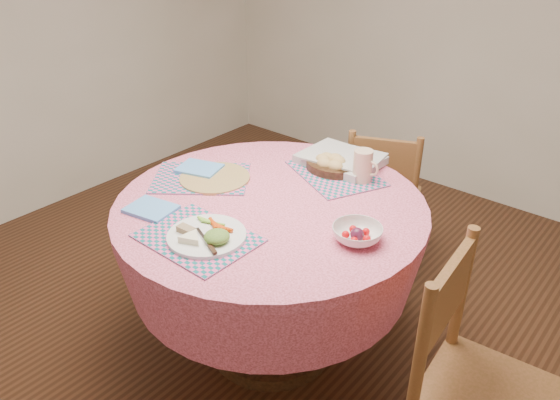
{
  "coord_description": "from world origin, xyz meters",
  "views": [
    {
      "loc": [
        1.23,
        -1.41,
        1.8
      ],
      "look_at": [
        0.05,
        0.0,
        0.78
      ],
      "focal_mm": 35.0,
      "sensor_mm": 36.0,
      "label": 1
    }
  ],
  "objects_px": {
    "bread_bowl": "(330,163)",
    "fruit_bowl": "(357,234)",
    "dinner_plate": "(207,235)",
    "dining_table": "(271,244)",
    "chair_back": "(381,198)",
    "wicker_trivet": "(215,178)",
    "latte_mug": "(363,166)",
    "chair_right": "(474,384)"
  },
  "relations": [
    {
      "from": "dining_table",
      "to": "chair_back",
      "type": "height_order",
      "value": "chair_back"
    },
    {
      "from": "wicker_trivet",
      "to": "bread_bowl",
      "type": "distance_m",
      "value": 0.51
    },
    {
      "from": "dining_table",
      "to": "bread_bowl",
      "type": "bearing_deg",
      "value": 87.54
    },
    {
      "from": "chair_back",
      "to": "wicker_trivet",
      "type": "height_order",
      "value": "chair_back"
    },
    {
      "from": "dinner_plate",
      "to": "fruit_bowl",
      "type": "bearing_deg",
      "value": 39.72
    },
    {
      "from": "chair_back",
      "to": "fruit_bowl",
      "type": "distance_m",
      "value": 0.98
    },
    {
      "from": "chair_right",
      "to": "chair_back",
      "type": "xyz_separation_m",
      "value": [
        -0.88,
        0.94,
        -0.04
      ]
    },
    {
      "from": "chair_back",
      "to": "dinner_plate",
      "type": "relative_size",
      "value": 2.99
    },
    {
      "from": "bread_bowl",
      "to": "fruit_bowl",
      "type": "bearing_deg",
      "value": -44.97
    },
    {
      "from": "chair_back",
      "to": "dinner_plate",
      "type": "xyz_separation_m",
      "value": [
        -0.03,
        -1.18,
        0.33
      ]
    },
    {
      "from": "dinner_plate",
      "to": "bread_bowl",
      "type": "height_order",
      "value": "bread_bowl"
    },
    {
      "from": "dining_table",
      "to": "latte_mug",
      "type": "xyz_separation_m",
      "value": [
        0.18,
        0.39,
        0.27
      ]
    },
    {
      "from": "chair_right",
      "to": "latte_mug",
      "type": "xyz_separation_m",
      "value": [
        -0.74,
        0.49,
        0.35
      ]
    },
    {
      "from": "wicker_trivet",
      "to": "latte_mug",
      "type": "distance_m",
      "value": 0.63
    },
    {
      "from": "chair_back",
      "to": "bread_bowl",
      "type": "bearing_deg",
      "value": 62.78
    },
    {
      "from": "dining_table",
      "to": "wicker_trivet",
      "type": "bearing_deg",
      "value": 179.36
    },
    {
      "from": "dining_table",
      "to": "fruit_bowl",
      "type": "bearing_deg",
      "value": -1.49
    },
    {
      "from": "wicker_trivet",
      "to": "fruit_bowl",
      "type": "bearing_deg",
      "value": -1.12
    },
    {
      "from": "dining_table",
      "to": "chair_right",
      "type": "bearing_deg",
      "value": -6.18
    },
    {
      "from": "dining_table",
      "to": "dinner_plate",
      "type": "height_order",
      "value": "dinner_plate"
    },
    {
      "from": "bread_bowl",
      "to": "latte_mug",
      "type": "bearing_deg",
      "value": 1.48
    },
    {
      "from": "dining_table",
      "to": "chair_back",
      "type": "distance_m",
      "value": 0.84
    },
    {
      "from": "wicker_trivet",
      "to": "bread_bowl",
      "type": "height_order",
      "value": "bread_bowl"
    },
    {
      "from": "dining_table",
      "to": "chair_back",
      "type": "relative_size",
      "value": 1.48
    },
    {
      "from": "chair_right",
      "to": "bread_bowl",
      "type": "bearing_deg",
      "value": 56.93
    },
    {
      "from": "bread_bowl",
      "to": "fruit_bowl",
      "type": "relative_size",
      "value": 1.01
    },
    {
      "from": "wicker_trivet",
      "to": "chair_back",
      "type": "bearing_deg",
      "value": 66.77
    },
    {
      "from": "dinner_plate",
      "to": "fruit_bowl",
      "type": "relative_size",
      "value": 1.23
    },
    {
      "from": "chair_right",
      "to": "dinner_plate",
      "type": "bearing_deg",
      "value": 100.02
    },
    {
      "from": "chair_back",
      "to": "fruit_bowl",
      "type": "height_order",
      "value": "chair_back"
    },
    {
      "from": "dining_table",
      "to": "latte_mug",
      "type": "height_order",
      "value": "latte_mug"
    },
    {
      "from": "fruit_bowl",
      "to": "bread_bowl",
      "type": "bearing_deg",
      "value": 135.03
    },
    {
      "from": "dining_table",
      "to": "chair_right",
      "type": "height_order",
      "value": "chair_right"
    },
    {
      "from": "bread_bowl",
      "to": "wicker_trivet",
      "type": "bearing_deg",
      "value": -131.33
    },
    {
      "from": "dining_table",
      "to": "dinner_plate",
      "type": "bearing_deg",
      "value": -89.01
    },
    {
      "from": "dining_table",
      "to": "dinner_plate",
      "type": "xyz_separation_m",
      "value": [
        0.01,
        -0.35,
        0.22
      ]
    },
    {
      "from": "dinner_plate",
      "to": "chair_right",
      "type": "bearing_deg",
      "value": 15.06
    },
    {
      "from": "dining_table",
      "to": "latte_mug",
      "type": "relative_size",
      "value": 9.05
    },
    {
      "from": "dinner_plate",
      "to": "fruit_bowl",
      "type": "distance_m",
      "value": 0.53
    },
    {
      "from": "wicker_trivet",
      "to": "fruit_bowl",
      "type": "height_order",
      "value": "fruit_bowl"
    },
    {
      "from": "chair_right",
      "to": "bread_bowl",
      "type": "xyz_separation_m",
      "value": [
        -0.91,
        0.48,
        0.31
      ]
    },
    {
      "from": "bread_bowl",
      "to": "latte_mug",
      "type": "xyz_separation_m",
      "value": [
        0.16,
        0.0,
        0.04
      ]
    }
  ]
}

